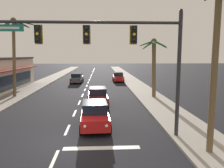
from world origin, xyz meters
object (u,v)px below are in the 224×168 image
(palm_right_nearest, at_px, (219,5))
(palm_right_second, at_px, (154,58))
(sedan_third_in_queue, at_px, (98,96))
(sedan_oncoming_far, at_px, (77,78))
(palm_left_second, at_px, (14,40))
(sedan_parked_nearest_kerb, at_px, (118,77))
(sedan_lead_at_stop_bar, at_px, (95,114))
(traffic_signal_mast, at_px, (117,46))

(palm_right_nearest, height_order, palm_right_second, palm_right_nearest)
(sedan_third_in_queue, xyz_separation_m, sedan_oncoming_far, (-3.77, 16.76, 0.00))
(palm_left_second, relative_size, palm_right_second, 1.34)
(sedan_parked_nearest_kerb, bearing_deg, sedan_lead_at_stop_bar, -98.23)
(sedan_parked_nearest_kerb, bearing_deg, palm_left_second, -132.18)
(traffic_signal_mast, relative_size, palm_right_second, 1.64)
(sedan_oncoming_far, distance_m, sedan_parked_nearest_kerb, 7.36)
(sedan_lead_at_stop_bar, relative_size, sedan_parked_nearest_kerb, 1.01)
(traffic_signal_mast, bearing_deg, sedan_oncoming_far, 101.14)
(sedan_lead_at_stop_bar, relative_size, palm_right_second, 0.69)
(palm_left_second, xyz_separation_m, palm_right_second, (15.37, -1.09, -2.00))
(sedan_third_in_queue, relative_size, sedan_parked_nearest_kerb, 1.01)
(palm_right_nearest, bearing_deg, sedan_parked_nearest_kerb, 94.17)
(sedan_lead_at_stop_bar, bearing_deg, palm_right_second, 56.76)
(sedan_parked_nearest_kerb, xyz_separation_m, palm_right_second, (2.72, -15.05, 3.57))
(sedan_third_in_queue, relative_size, palm_right_nearest, 0.50)
(traffic_signal_mast, height_order, sedan_parked_nearest_kerb, traffic_signal_mast)
(traffic_signal_mast, xyz_separation_m, sedan_lead_at_stop_bar, (-1.33, 2.18, -4.41))
(sedan_third_in_queue, bearing_deg, sedan_oncoming_far, 102.66)
(sedan_lead_at_stop_bar, relative_size, sedan_third_in_queue, 1.00)
(sedan_third_in_queue, distance_m, palm_left_second, 11.55)
(palm_left_second, bearing_deg, traffic_signal_mast, -50.95)
(sedan_parked_nearest_kerb, height_order, palm_right_second, palm_right_second)
(palm_right_second, bearing_deg, sedan_third_in_queue, -153.11)
(traffic_signal_mast, xyz_separation_m, sedan_oncoming_far, (-5.00, 25.39, -4.41))
(palm_right_nearest, bearing_deg, palm_right_second, 87.55)
(palm_right_second, bearing_deg, sedan_lead_at_stop_bar, -123.24)
(sedan_oncoming_far, distance_m, palm_left_second, 14.75)
(traffic_signal_mast, distance_m, sedan_parked_nearest_kerb, 27.26)
(sedan_oncoming_far, xyz_separation_m, sedan_parked_nearest_kerb, (7.22, 1.43, 0.00))
(sedan_third_in_queue, height_order, palm_right_nearest, palm_right_nearest)
(sedan_third_in_queue, xyz_separation_m, palm_right_second, (6.17, 3.13, 3.57))
(traffic_signal_mast, xyz_separation_m, sedan_third_in_queue, (-1.23, 8.63, -4.41))
(sedan_lead_at_stop_bar, relative_size, palm_left_second, 0.51)
(palm_right_nearest, bearing_deg, palm_left_second, 134.36)
(traffic_signal_mast, height_order, sedan_oncoming_far, traffic_signal_mast)
(sedan_third_in_queue, bearing_deg, palm_right_second, 26.89)
(sedan_parked_nearest_kerb, distance_m, palm_right_nearest, 29.78)
(sedan_third_in_queue, distance_m, sedan_parked_nearest_kerb, 18.51)
(sedan_lead_at_stop_bar, distance_m, palm_right_nearest, 9.47)
(sedan_lead_at_stop_bar, distance_m, sedan_oncoming_far, 23.49)
(sedan_third_in_queue, bearing_deg, traffic_signal_mast, -81.87)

